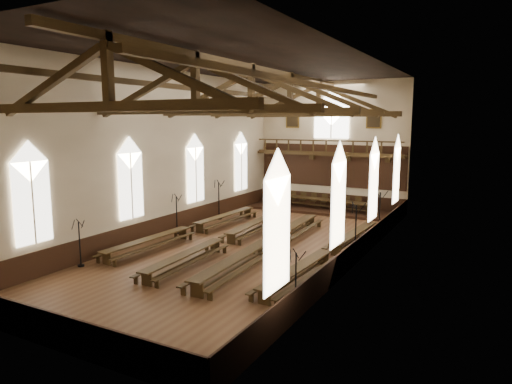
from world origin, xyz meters
TOP-DOWN VIEW (x-y plane):
  - ground at (0.00, 0.00)m, footprint 26.00×26.00m
  - room_walls at (0.00, 0.00)m, footprint 26.00×26.00m
  - wainscot_band at (0.00, 0.00)m, footprint 12.00×26.00m
  - side_windows at (-0.00, -0.00)m, footprint 11.85×19.80m
  - end_window at (0.00, 12.90)m, footprint 2.80×0.12m
  - minstrels_gallery at (0.00, 12.66)m, footprint 11.80×1.24m
  - portraits at (0.00, 12.90)m, footprint 7.75×0.09m
  - roof_trusses at (0.00, -0.00)m, footprint 11.70×25.70m
  - refectory_row_a at (-4.40, 0.40)m, footprint 1.60×13.82m
  - refectory_row_b at (-1.27, -0.93)m, footprint 1.66×13.72m
  - refectory_row_c at (1.32, -0.64)m, footprint 1.87×14.47m
  - refectory_row_d at (4.68, -0.31)m, footprint 1.68×13.80m
  - dais at (-0.20, 11.40)m, footprint 11.40×3.09m
  - high_table at (-0.20, 11.40)m, footprint 8.55×1.87m
  - high_chairs at (-0.20, 12.23)m, footprint 7.66×0.47m
  - candelabrum_left_near at (-5.55, -6.93)m, footprint 0.66×0.70m
  - candelabrum_left_mid at (-5.55, 0.47)m, footprint 0.68×0.76m
  - candelabrum_left_far at (-5.55, 5.25)m, footprint 0.76×0.87m
  - candelabrum_right_near at (5.55, -6.66)m, footprint 0.62×0.70m
  - candelabrum_right_mid at (5.55, 1.06)m, footprint 0.79×0.87m
  - candelabrum_right_far at (5.55, 6.20)m, footprint 0.81×0.84m

SIDE VIEW (x-z plane):
  - ground at x=0.00m, z-range 0.00..0.00m
  - dais at x=-0.20m, z-range 0.00..0.21m
  - refectory_row_b at x=-1.27m, z-range 0.15..0.82m
  - refectory_row_d at x=4.68m, z-range 0.16..0.84m
  - refectory_row_a at x=-4.40m, z-range 0.16..0.84m
  - refectory_row_c at x=1.32m, z-range 0.17..0.92m
  - wainscot_band at x=0.00m, z-range 0.00..1.20m
  - candelabrum_right_near at x=5.55m, z-range -0.45..1.84m
  - candelabrum_left_near at x=-5.55m, z-range -0.45..1.86m
  - candelabrum_left_mid at x=-5.55m, z-range -0.49..2.00m
  - high_chairs at x=-0.20m, z-range 0.25..1.28m
  - candelabrum_right_far at x=5.55m, z-range -0.55..2.23m
  - candelabrum_left_far at x=-5.55m, z-range -0.55..2.27m
  - candelabrum_right_mid at x=5.55m, z-range -0.56..2.28m
  - high_table at x=-0.20m, z-range 0.48..1.28m
  - side_windows at x=0.00m, z-range 1.49..5.99m
  - minstrels_gallery at x=0.00m, z-range 2.06..5.76m
  - room_walls at x=0.00m, z-range -6.54..19.46m
  - portraits at x=0.00m, z-range 6.38..7.82m
  - end_window at x=0.00m, z-range 5.32..9.12m
  - roof_trusses at x=0.00m, z-range 6.82..9.62m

